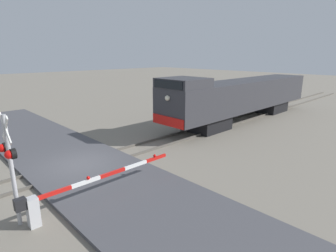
# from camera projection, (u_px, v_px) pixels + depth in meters

# --- Properties ---
(ground_plane) EXTENTS (160.00, 160.00, 0.00)m
(ground_plane) POSITION_uv_depth(u_px,v_px,m) (81.00, 167.00, 14.39)
(ground_plane) COLOR gray
(rail_track_left) EXTENTS (0.08, 80.00, 0.15)m
(rail_track_left) POSITION_uv_depth(u_px,v_px,m) (75.00, 162.00, 14.87)
(rail_track_left) COLOR #59544C
(rail_track_left) RESTS_ON ground_plane
(rail_track_right) EXTENTS (0.08, 80.00, 0.15)m
(rail_track_right) POSITION_uv_depth(u_px,v_px,m) (88.00, 169.00, 13.87)
(rail_track_right) COLOR #59544C
(rail_track_right) RESTS_ON ground_plane
(road_surface) EXTENTS (36.00, 5.31, 0.15)m
(road_surface) POSITION_uv_depth(u_px,v_px,m) (81.00, 165.00, 14.37)
(road_surface) COLOR #47474C
(road_surface) RESTS_ON ground_plane
(locomotive) EXTENTS (3.08, 18.91, 4.18)m
(locomotive) POSITION_uv_depth(u_px,v_px,m) (242.00, 96.00, 24.16)
(locomotive) COLOR black
(locomotive) RESTS_ON ground_plane
(crossing_signal) EXTENTS (1.18, 0.33, 3.96)m
(crossing_signal) POSITION_uv_depth(u_px,v_px,m) (9.00, 159.00, 8.89)
(crossing_signal) COLOR #ADADB2
(crossing_signal) RESTS_ON ground_plane
(crossing_gate) EXTENTS (0.36, 6.72, 1.19)m
(crossing_gate) POSITION_uv_depth(u_px,v_px,m) (62.00, 196.00, 9.92)
(crossing_gate) COLOR silver
(crossing_gate) RESTS_ON ground_plane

